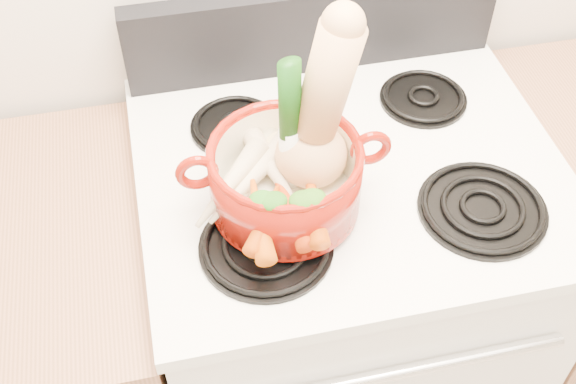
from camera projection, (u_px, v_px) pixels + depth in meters
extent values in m
cube|color=white|center=(337.00, 311.00, 1.69)|extent=(0.76, 0.65, 0.92)
cube|color=white|center=(350.00, 169.00, 1.33)|extent=(0.78, 0.67, 0.03)
cube|color=black|center=(313.00, 29.00, 1.45)|extent=(0.76, 0.05, 0.18)
cylinder|color=silver|center=(399.00, 373.00, 1.23)|extent=(0.60, 0.02, 0.02)
cylinder|color=black|center=(266.00, 245.00, 1.18)|extent=(0.22, 0.22, 0.02)
cylinder|color=black|center=(483.00, 207.00, 1.24)|extent=(0.22, 0.22, 0.02)
cylinder|color=black|center=(235.00, 125.00, 1.38)|extent=(0.17, 0.17, 0.02)
cylinder|color=black|center=(423.00, 97.00, 1.44)|extent=(0.17, 0.17, 0.02)
cylinder|color=maroon|center=(285.00, 178.00, 1.19)|extent=(0.26, 0.26, 0.12)
torus|color=maroon|center=(197.00, 172.00, 1.14)|extent=(0.07, 0.02, 0.07)
torus|color=maroon|center=(371.00, 148.00, 1.18)|extent=(0.07, 0.02, 0.07)
cylinder|color=white|center=(290.00, 125.00, 1.14)|extent=(0.06, 0.06, 0.26)
ellipsoid|color=tan|center=(286.00, 148.00, 1.25)|extent=(0.11, 0.10, 0.05)
cone|color=beige|center=(255.00, 167.00, 1.22)|extent=(0.15, 0.21, 0.06)
cone|color=beige|center=(250.00, 178.00, 1.20)|extent=(0.19, 0.17, 0.06)
cone|color=beige|center=(270.00, 163.00, 1.21)|extent=(0.10, 0.21, 0.06)
cone|color=beige|center=(229.00, 183.00, 1.18)|extent=(0.16, 0.16, 0.06)
cone|color=#D53F0A|center=(289.00, 208.00, 1.17)|extent=(0.05, 0.17, 0.05)
cone|color=#DA600A|center=(259.00, 220.00, 1.14)|extent=(0.04, 0.17, 0.05)
cone|color=#D54C0A|center=(313.00, 201.00, 1.16)|extent=(0.05, 0.18, 0.05)
cone|color=#CD520A|center=(265.00, 220.00, 1.13)|extent=(0.09, 0.13, 0.04)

